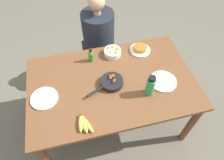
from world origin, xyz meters
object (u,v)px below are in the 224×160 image
at_px(banana_bunch, 84,123).
at_px(empty_plate_near_front, 163,81).
at_px(water_bottle, 150,86).
at_px(hot_sauce_bottle, 91,56).
at_px(frittata_plate_center, 140,49).
at_px(empty_plate_far_left, 44,98).
at_px(fruit_bowl_mango, 113,52).
at_px(skillet, 111,82).
at_px(person_figure, 100,48).

distance_m(banana_bunch, empty_plate_near_front, 0.84).
relative_size(water_bottle, hot_sauce_bottle, 1.40).
height_order(frittata_plate_center, empty_plate_near_front, frittata_plate_center).
height_order(banana_bunch, hot_sauce_bottle, hot_sauce_bottle).
xyz_separation_m(water_bottle, hot_sauce_bottle, (-0.44, 0.53, -0.04)).
height_order(water_bottle, hot_sauce_bottle, water_bottle).
relative_size(empty_plate_near_front, empty_plate_far_left, 1.06).
height_order(empty_plate_near_front, empty_plate_far_left, same).
bearing_deg(banana_bunch, empty_plate_near_front, 17.67).
bearing_deg(water_bottle, empty_plate_far_left, 170.04).
bearing_deg(empty_plate_far_left, fruit_bowl_mango, 28.54).
xyz_separation_m(skillet, fruit_bowl_mango, (0.11, 0.38, 0.01)).
bearing_deg(banana_bunch, skillet, 47.91).
bearing_deg(water_bottle, frittata_plate_center, 79.58).
relative_size(empty_plate_far_left, hot_sauce_bottle, 1.49).
xyz_separation_m(skillet, empty_plate_near_front, (0.49, -0.09, -0.02)).
bearing_deg(fruit_bowl_mango, skillet, -105.83).
xyz_separation_m(banana_bunch, fruit_bowl_mango, (0.42, 0.73, 0.02)).
xyz_separation_m(banana_bunch, empty_plate_far_left, (-0.31, 0.33, -0.01)).
distance_m(skillet, person_figure, 0.84).
bearing_deg(frittata_plate_center, person_figure, 131.42).
relative_size(frittata_plate_center, person_figure, 0.18).
xyz_separation_m(banana_bunch, skillet, (0.31, 0.35, 0.01)).
distance_m(skillet, empty_plate_far_left, 0.62).
relative_size(skillet, hot_sauce_bottle, 2.22).
bearing_deg(fruit_bowl_mango, empty_plate_far_left, -151.46).
distance_m(frittata_plate_center, fruit_bowl_mango, 0.30).
bearing_deg(empty_plate_near_front, water_bottle, -153.81).
relative_size(frittata_plate_center, empty_plate_near_front, 0.86).
bearing_deg(hot_sauce_bottle, skillet, -69.87).
bearing_deg(banana_bunch, frittata_plate_center, 44.55).
relative_size(banana_bunch, empty_plate_near_front, 0.76).
xyz_separation_m(banana_bunch, empty_plate_near_front, (0.80, 0.25, -0.01)).
bearing_deg(empty_plate_far_left, banana_bunch, -47.18).
distance_m(frittata_plate_center, empty_plate_far_left, 1.10).
xyz_separation_m(empty_plate_near_front, hot_sauce_bottle, (-0.61, 0.44, 0.06)).
distance_m(empty_plate_near_front, hot_sauce_bottle, 0.76).
distance_m(water_bottle, hot_sauce_bottle, 0.68).
relative_size(empty_plate_far_left, water_bottle, 1.07).
bearing_deg(empty_plate_near_front, skillet, 169.14).
xyz_separation_m(fruit_bowl_mango, person_figure, (-0.07, 0.41, -0.30)).
xyz_separation_m(frittata_plate_center, fruit_bowl_mango, (-0.30, 0.02, 0.01)).
bearing_deg(skillet, frittata_plate_center, -161.82).
bearing_deg(water_bottle, skillet, 149.76).
xyz_separation_m(water_bottle, person_figure, (-0.27, 0.97, -0.37)).
relative_size(fruit_bowl_mango, hot_sauce_bottle, 1.09).
distance_m(empty_plate_near_front, water_bottle, 0.22).
distance_m(frittata_plate_center, water_bottle, 0.56).
distance_m(banana_bunch, hot_sauce_bottle, 0.72).
bearing_deg(water_bottle, person_figure, 105.79).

